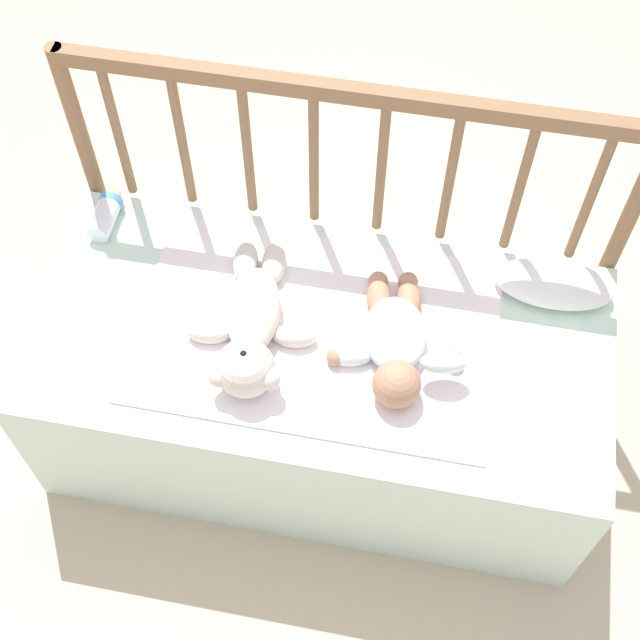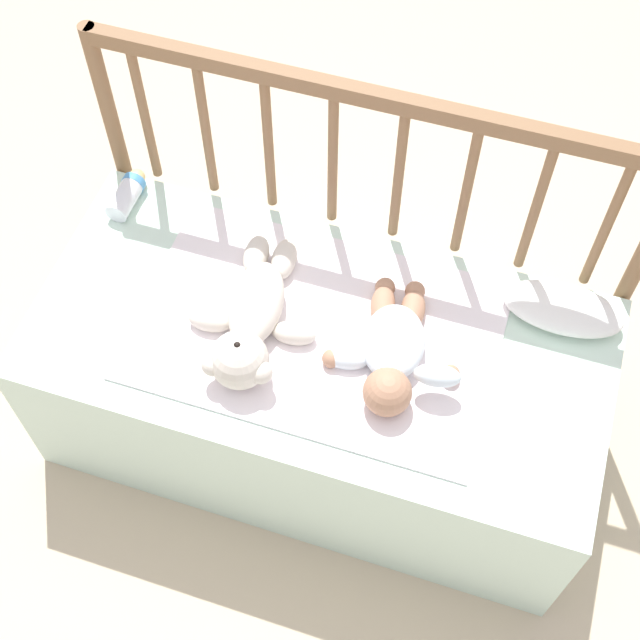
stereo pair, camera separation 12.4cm
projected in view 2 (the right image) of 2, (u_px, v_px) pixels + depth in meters
The scene contains 8 objects.
ground_plane at pixel (320, 426), 2.25m from camera, with size 12.00×12.00×0.00m, color #C6B293.
crib_mattress at pixel (320, 385), 2.07m from camera, with size 1.24×0.59×0.43m.
crib_rail at pixel (365, 178), 1.92m from camera, with size 1.24×0.04×0.84m.
blanket at pixel (317, 330), 1.89m from camera, with size 0.76×0.49×0.01m.
teddy_bear at pixel (251, 322), 1.85m from camera, with size 0.28×0.40×0.12m.
baby at pixel (393, 350), 1.82m from camera, with size 0.29×0.34×0.10m.
small_pillow at pixel (563, 309), 1.89m from camera, with size 0.26×0.13×0.06m.
baby_bottle at pixel (128, 193), 2.07m from camera, with size 0.05×0.14×0.05m.
Camera 2 is at (0.30, -0.94, 2.04)m, focal length 50.00 mm.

